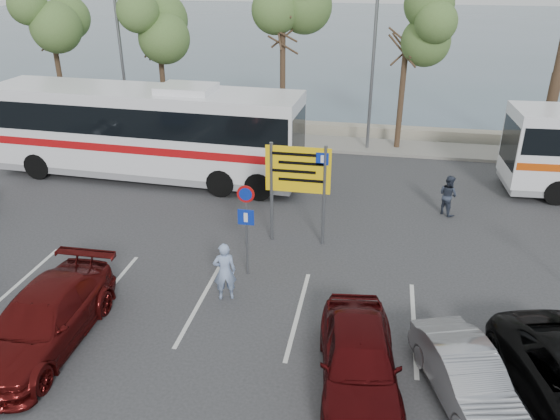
% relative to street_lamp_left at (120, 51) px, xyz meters
% --- Properties ---
extents(ground, '(120.00, 120.00, 0.00)m').
position_rel_street_lamp_left_xyz_m(ground, '(10.00, -13.52, -4.60)').
color(ground, '#303032').
rests_on(ground, ground).
extents(kerb_strip, '(44.00, 2.40, 0.15)m').
position_rel_street_lamp_left_xyz_m(kerb_strip, '(10.00, 0.48, -4.52)').
color(kerb_strip, gray).
rests_on(kerb_strip, ground).
extents(seawall, '(48.00, 0.80, 0.60)m').
position_rel_street_lamp_left_xyz_m(seawall, '(10.00, 2.48, -4.30)').
color(seawall, gray).
rests_on(seawall, ground).
extents(sea, '(140.00, 140.00, 0.00)m').
position_rel_street_lamp_left_xyz_m(sea, '(10.00, 46.48, -4.59)').
color(sea, '#435E6B').
rests_on(sea, ground).
extents(tree_far_left, '(3.20, 3.20, 7.60)m').
position_rel_street_lamp_left_xyz_m(tree_far_left, '(-4.00, 0.48, 1.73)').
color(tree_far_left, '#382619').
rests_on(tree_far_left, kerb_strip).
extents(tree_left, '(3.20, 3.20, 7.20)m').
position_rel_street_lamp_left_xyz_m(tree_left, '(2.00, 0.48, 1.41)').
color(tree_left, '#382619').
rests_on(tree_left, kerb_strip).
extents(tree_mid, '(3.20, 3.20, 8.00)m').
position_rel_street_lamp_left_xyz_m(tree_mid, '(8.50, 0.48, 2.06)').
color(tree_mid, '#382619').
rests_on(tree_mid, kerb_strip).
extents(tree_right, '(3.20, 3.20, 7.40)m').
position_rel_street_lamp_left_xyz_m(tree_right, '(14.50, 0.48, 1.57)').
color(tree_right, '#382619').
rests_on(tree_right, kerb_strip).
extents(street_lamp_left, '(0.45, 1.15, 8.01)m').
position_rel_street_lamp_left_xyz_m(street_lamp_left, '(0.00, 0.00, 0.00)').
color(street_lamp_left, slate).
rests_on(street_lamp_left, kerb_strip).
extents(street_lamp_right, '(0.45, 1.15, 8.01)m').
position_rel_street_lamp_left_xyz_m(street_lamp_right, '(13.00, 0.00, 0.00)').
color(street_lamp_right, slate).
rests_on(street_lamp_right, kerb_strip).
extents(direction_sign, '(2.20, 0.12, 3.60)m').
position_rel_street_lamp_left_xyz_m(direction_sign, '(11.00, -10.32, -2.17)').
color(direction_sign, slate).
rests_on(direction_sign, ground).
extents(sign_no_stop, '(0.60, 0.08, 2.35)m').
position_rel_street_lamp_left_xyz_m(sign_no_stop, '(9.40, -11.13, -3.02)').
color(sign_no_stop, slate).
rests_on(sign_no_stop, ground).
extents(sign_parking, '(0.50, 0.07, 2.25)m').
position_rel_street_lamp_left_xyz_m(sign_parking, '(9.80, -12.73, -3.13)').
color(sign_parking, slate).
rests_on(sign_parking, ground).
extents(lane_markings, '(12.02, 4.20, 0.01)m').
position_rel_street_lamp_left_xyz_m(lane_markings, '(8.86, -14.52, -4.60)').
color(lane_markings, silver).
rests_on(lane_markings, ground).
extents(coach_bus_left, '(13.79, 3.54, 4.26)m').
position_rel_street_lamp_left_xyz_m(coach_bus_left, '(3.50, -5.46, -2.62)').
color(coach_bus_left, white).
rests_on(coach_bus_left, ground).
extents(car_maroon, '(2.13, 5.14, 1.48)m').
position_rel_street_lamp_left_xyz_m(car_maroon, '(5.50, -17.02, -3.86)').
color(car_maroon, '#510E0D').
rests_on(car_maroon, ground).
extents(car_red, '(2.31, 4.64, 1.52)m').
position_rel_street_lamp_left_xyz_m(car_red, '(13.50, -17.02, -3.84)').
color(car_red, '#42090B').
rests_on(car_red, ground).
extents(car_silver_b, '(2.48, 4.02, 1.25)m').
position_rel_street_lamp_left_xyz_m(car_silver_b, '(15.90, -17.02, -3.97)').
color(car_silver_b, gray).
rests_on(car_silver_b, ground).
extents(pedestrian_near, '(0.76, 0.62, 1.81)m').
position_rel_street_lamp_left_xyz_m(pedestrian_near, '(9.48, -14.14, -3.69)').
color(pedestrian_near, '#8AA1C9').
rests_on(pedestrian_near, ground).
extents(pedestrian_far, '(0.96, 0.98, 1.59)m').
position_rel_street_lamp_left_xyz_m(pedestrian_far, '(16.35, -7.02, -3.80)').
color(pedestrian_far, '#303748').
rests_on(pedestrian_far, ground).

